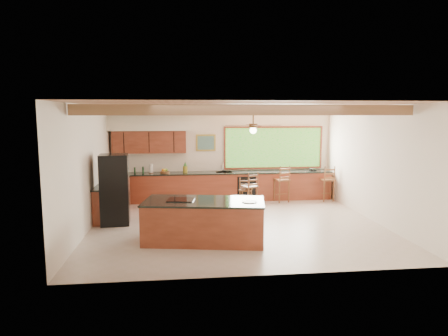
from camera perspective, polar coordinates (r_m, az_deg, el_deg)
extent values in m
plane|color=beige|center=(10.23, 1.79, -8.05)|extent=(7.20, 7.20, 0.00)
cube|color=#F1E5D0|center=(13.13, -0.21, 2.13)|extent=(7.20, 0.04, 3.00)
cube|color=#F1E5D0|center=(6.76, 5.79, -3.21)|extent=(7.20, 0.04, 3.00)
cube|color=#F1E5D0|center=(10.06, -18.91, 0.00)|extent=(0.04, 6.50, 3.00)
cube|color=#F1E5D0|center=(11.03, 20.67, 0.57)|extent=(0.04, 6.50, 3.00)
cube|color=#AC7556|center=(9.84, 1.86, 9.01)|extent=(7.20, 6.50, 0.04)
cube|color=#926049|center=(8.26, 3.48, 8.27)|extent=(7.10, 0.15, 0.22)
cube|color=#926049|center=(10.34, 1.46, 8.17)|extent=(7.10, 0.15, 0.22)
cube|color=#926049|center=(12.12, 0.28, 8.11)|extent=(7.10, 0.15, 0.22)
cube|color=brown|center=(12.86, -10.61, 3.67)|extent=(2.30, 0.35, 0.70)
cube|color=white|center=(12.77, -10.70, 6.34)|extent=(2.60, 0.50, 0.48)
cylinder|color=#FFEABF|center=(12.84, -13.80, 5.23)|extent=(0.10, 0.10, 0.01)
cylinder|color=#FFEABF|center=(12.74, -7.52, 5.37)|extent=(0.10, 0.10, 0.01)
cube|color=#7BC245|center=(13.37, 7.07, 2.91)|extent=(3.20, 0.04, 1.30)
cube|color=#AB9034|center=(13.02, -2.61, 3.62)|extent=(0.64, 0.03, 0.54)
cube|color=#3A6954|center=(13.00, -2.61, 3.62)|extent=(0.54, 0.01, 0.44)
cube|color=brown|center=(12.94, -0.05, -2.69)|extent=(7.00, 0.65, 0.88)
cube|color=black|center=(12.87, -0.05, -0.68)|extent=(7.04, 0.69, 0.04)
cube|color=brown|center=(11.48, -15.58, -4.32)|extent=(0.65, 2.35, 0.88)
cube|color=black|center=(11.40, -15.66, -2.06)|extent=(0.69, 2.39, 0.04)
cube|color=black|center=(12.72, 3.26, -2.98)|extent=(0.60, 0.02, 0.78)
cube|color=silver|center=(12.87, -0.05, -0.65)|extent=(0.50, 0.38, 0.03)
cylinder|color=silver|center=(13.04, -0.15, 0.19)|extent=(0.03, 0.03, 0.30)
cylinder|color=silver|center=(12.92, -0.10, 0.70)|extent=(0.03, 0.20, 0.03)
cylinder|color=white|center=(12.86, -10.38, -0.08)|extent=(0.11, 0.11, 0.28)
cylinder|color=#1A4321|center=(12.93, -12.63, -0.31)|extent=(0.05, 0.05, 0.19)
cylinder|color=#1A4321|center=(12.83, -11.49, -0.29)|extent=(0.06, 0.06, 0.21)
cube|color=black|center=(13.43, 12.55, -0.23)|extent=(0.22, 0.18, 0.09)
cube|color=brown|center=(8.84, -2.85, -7.66)|extent=(2.73, 1.61, 0.87)
cube|color=black|center=(8.73, -2.87, -4.78)|extent=(2.78, 1.66, 0.04)
cube|color=black|center=(8.80, -6.18, -4.53)|extent=(0.64, 0.55, 0.02)
cylinder|color=white|center=(8.59, 3.64, -4.82)|extent=(0.32, 0.32, 0.02)
cube|color=black|center=(10.44, -15.35, -2.98)|extent=(0.74, 0.72, 1.78)
cube|color=silver|center=(10.39, -13.46, -2.96)|extent=(0.02, 0.05, 1.64)
cube|color=brown|center=(11.71, 3.10, -3.14)|extent=(0.44, 0.44, 0.04)
cylinder|color=brown|center=(11.62, 2.54, -4.72)|extent=(0.03, 0.03, 0.56)
cylinder|color=brown|center=(11.66, 3.85, -4.68)|extent=(0.03, 0.03, 0.56)
cylinder|color=brown|center=(11.88, 2.34, -4.44)|extent=(0.03, 0.03, 0.56)
cylinder|color=brown|center=(11.92, 3.62, -4.40)|extent=(0.03, 0.03, 0.56)
cube|color=brown|center=(11.71, 3.69, -2.64)|extent=(0.52, 0.52, 0.04)
cylinder|color=brown|center=(11.60, 3.05, -4.49)|extent=(0.04, 0.04, 0.65)
cylinder|color=brown|center=(11.66, 4.58, -4.45)|extent=(0.04, 0.04, 0.65)
cylinder|color=brown|center=(11.90, 2.79, -4.17)|extent=(0.04, 0.04, 0.65)
cylinder|color=brown|center=(11.96, 4.29, -4.13)|extent=(0.04, 0.04, 0.65)
cube|color=brown|center=(12.77, 8.25, -1.65)|extent=(0.52, 0.52, 0.04)
cylinder|color=brown|center=(12.64, 7.67, -3.44)|extent=(0.04, 0.04, 0.69)
cylinder|color=brown|center=(12.72, 9.14, -3.40)|extent=(0.04, 0.04, 0.69)
cylinder|color=brown|center=(12.96, 7.31, -3.16)|extent=(0.04, 0.04, 0.69)
cylinder|color=brown|center=(13.04, 8.74, -3.12)|extent=(0.04, 0.04, 0.69)
cube|color=brown|center=(13.24, 14.53, -1.61)|extent=(0.42, 0.42, 0.04)
cylinder|color=brown|center=(13.09, 14.07, -3.28)|extent=(0.04, 0.04, 0.67)
cylinder|color=brown|center=(13.21, 15.38, -3.23)|extent=(0.04, 0.04, 0.67)
cylinder|color=brown|center=(13.39, 13.59, -3.02)|extent=(0.04, 0.04, 0.67)
cylinder|color=brown|center=(13.50, 14.88, -2.97)|extent=(0.04, 0.04, 0.67)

